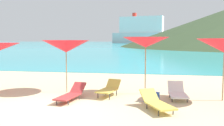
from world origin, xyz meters
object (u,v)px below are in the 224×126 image
at_px(umbrella_2, 66,46).
at_px(umbrella_3, 146,42).
at_px(lounge_chair_5, 177,92).
at_px(lounge_chair_6, 109,89).
at_px(lounge_chair_2, 157,102).
at_px(cooler_box, 151,97).
at_px(cruise_ship, 141,31).
at_px(lounge_chair_3, 71,94).

relative_size(umbrella_2, umbrella_3, 0.95).
bearing_deg(lounge_chair_5, umbrella_2, 169.64).
xyz_separation_m(umbrella_3, lounge_chair_6, (-1.41, -0.67, -1.84)).
height_order(umbrella_2, lounge_chair_2, umbrella_2).
xyz_separation_m(lounge_chair_5, lounge_chair_6, (-2.66, 0.01, 0.06)).
distance_m(umbrella_2, cooler_box, 4.19).
bearing_deg(umbrella_3, cooler_box, -77.34).
bearing_deg(cruise_ship, umbrella_3, -74.54).
bearing_deg(lounge_chair_6, lounge_chair_2, -29.21).
bearing_deg(umbrella_2, lounge_chair_3, -63.79).
bearing_deg(lounge_chair_5, lounge_chair_6, 175.48).
xyz_separation_m(lounge_chair_3, cooler_box, (2.95, 0.33, -0.08)).
relative_size(lounge_chair_2, cooler_box, 3.33).
height_order(lounge_chair_3, lounge_chair_6, lounge_chair_6).
height_order(lounge_chair_2, cooler_box, lounge_chair_2).
relative_size(umbrella_3, lounge_chair_5, 1.69).
bearing_deg(lounge_chair_2, lounge_chair_5, 37.28).
relative_size(umbrella_2, cruise_ship, 0.05).
height_order(lounge_chair_3, cruise_ship, cruise_ship).
bearing_deg(lounge_chair_6, cruise_ship, 105.56).
relative_size(lounge_chair_2, cruise_ship, 0.04).
bearing_deg(umbrella_2, lounge_chair_6, -13.74).
bearing_deg(umbrella_2, cooler_box, -16.21).
bearing_deg(lounge_chair_3, umbrella_3, 38.88).
bearing_deg(cruise_ship, cooler_box, -74.47).
bearing_deg(lounge_chair_3, lounge_chair_6, 44.09).
xyz_separation_m(lounge_chair_2, cooler_box, (-0.18, 1.09, -0.08)).
distance_m(umbrella_3, cooler_box, 2.36).
bearing_deg(cooler_box, umbrella_2, -178.31).
relative_size(cooler_box, cruise_ship, 0.01).
relative_size(lounge_chair_2, lounge_chair_6, 1.14).
height_order(lounge_chair_6, cruise_ship, cruise_ship).
height_order(umbrella_3, lounge_chair_5, umbrella_3).
xyz_separation_m(lounge_chair_5, cruise_ship, (-12.09, 188.48, 9.04)).
bearing_deg(cruise_ship, lounge_chair_3, -75.37).
bearing_deg(umbrella_3, cruise_ship, 93.30).
bearing_deg(umbrella_3, lounge_chair_3, -149.27).
distance_m(umbrella_2, lounge_chair_6, 2.60).
height_order(cooler_box, cruise_ship, cruise_ship).
relative_size(lounge_chair_3, cruise_ship, 0.04).
xyz_separation_m(umbrella_3, cruise_ship, (-10.84, 187.80, 7.14)).
bearing_deg(lounge_chair_2, lounge_chair_3, 138.89).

